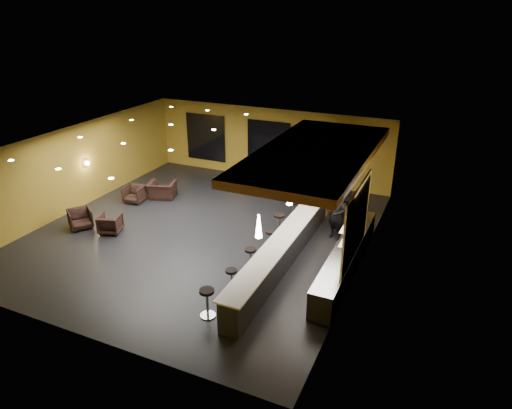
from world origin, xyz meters
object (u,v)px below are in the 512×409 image
at_px(bar_counter, 283,251).
at_px(pendant_2, 313,171).
at_px(armchair_c, 134,194).
at_px(bar_stool_3, 271,238).
at_px(prep_counter, 346,259).
at_px(armchair_a, 80,219).
at_px(armchair_d, 162,190).
at_px(pendant_0, 259,226).
at_px(staff_b, 347,212).
at_px(staff_c, 345,211).
at_px(bar_stool_0, 207,299).
at_px(bar_stool_1, 231,277).
at_px(bar_stool_4, 279,222).
at_px(staff_a, 337,215).
at_px(armchair_b, 110,224).
at_px(bar_stool_2, 250,256).
at_px(column, 324,173).
at_px(bar_stool_5, 294,208).
at_px(pendant_1, 290,195).

bearing_deg(bar_counter, pendant_2, 90.00).
height_order(armchair_c, bar_stool_3, bar_stool_3).
relative_size(prep_counter, armchair_a, 7.14).
bearing_deg(armchair_d, pendant_0, 126.02).
xyz_separation_m(staff_b, staff_c, (-0.08, 0.04, -0.02)).
distance_m(bar_stool_0, bar_stool_1, 1.37).
bearing_deg(pendant_2, armchair_c, -174.76).
relative_size(staff_b, bar_stool_4, 2.03).
xyz_separation_m(bar_counter, prep_counter, (2.00, 0.50, -0.07)).
distance_m(pendant_0, bar_stool_3, 3.41).
height_order(staff_b, bar_stool_1, staff_b).
bearing_deg(staff_a, bar_stool_3, -115.45).
height_order(staff_c, bar_stool_0, staff_c).
distance_m(armchair_b, bar_stool_2, 5.99).
relative_size(staff_a, bar_stool_1, 2.52).
relative_size(armchair_c, bar_stool_2, 1.06).
height_order(column, bar_stool_3, column).
height_order(bar_counter, bar_stool_1, bar_counter).
relative_size(pendant_0, bar_stool_5, 0.97).
bearing_deg(pendant_1, column, 90.00).
bearing_deg(bar_counter, armchair_a, -175.54).
relative_size(staff_b, staff_c, 1.02).
height_order(bar_counter, bar_stool_5, bar_counter).
bearing_deg(bar_stool_3, staff_a, 44.06).
xyz_separation_m(prep_counter, armchair_b, (-8.84, -0.97, -0.07)).
bearing_deg(armchair_a, bar_stool_4, -35.20).
distance_m(pendant_2, staff_c, 1.96).
xyz_separation_m(pendant_2, bar_stool_5, (-0.89, 0.51, -1.89)).
relative_size(prep_counter, bar_stool_1, 8.08).
xyz_separation_m(bar_counter, staff_c, (1.25, 3.21, 0.35)).
height_order(bar_counter, column, column).
distance_m(pendant_2, staff_a, 1.85).
height_order(pendant_0, bar_stool_0, pendant_0).
relative_size(bar_counter, pendant_0, 11.43).
xyz_separation_m(column, bar_stool_0, (-0.92, -8.02, -1.19)).
distance_m(pendant_0, armchair_d, 8.94).
distance_m(armchair_c, armchair_d, 1.23).
xyz_separation_m(bar_counter, bar_stool_4, (-0.90, 1.94, 0.05)).
distance_m(staff_a, bar_stool_5, 2.27).
bearing_deg(staff_c, armchair_a, 179.83).
relative_size(pendant_2, armchair_c, 0.86).
height_order(prep_counter, staff_a, staff_a).
bearing_deg(bar_stool_0, pendant_0, 57.03).
xyz_separation_m(bar_stool_0, bar_stool_5, (0.03, 6.93, -0.09)).
bearing_deg(armchair_c, staff_b, -1.85).
bearing_deg(bar_stool_2, prep_counter, 23.15).
height_order(staff_c, bar_stool_2, staff_c).
height_order(column, pendant_2, column).
distance_m(prep_counter, column, 4.75).
relative_size(armchair_b, bar_stool_2, 1.03).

